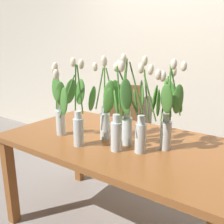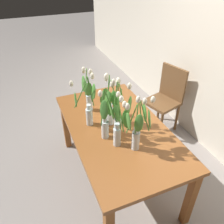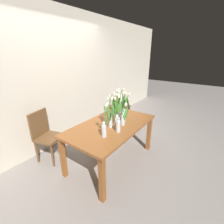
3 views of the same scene
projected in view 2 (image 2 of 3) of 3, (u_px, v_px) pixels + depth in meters
name	position (u px, v px, depth m)	size (l,w,h in m)	color
ground_plane	(117.00, 177.00, 2.67)	(18.00, 18.00, 0.00)	gray
dining_table	(117.00, 134.00, 2.30)	(1.60, 0.90, 0.74)	brown
tulip_vase_0	(88.00, 105.00, 2.18)	(0.20, 0.24, 0.55)	silver
tulip_vase_1	(107.00, 123.00, 2.00)	(0.17, 0.22, 0.55)	silver
tulip_vase_2	(120.00, 130.00, 1.93)	(0.14, 0.14, 0.53)	silver
tulip_vase_3	(138.00, 128.00, 1.87)	(0.18, 0.24, 0.55)	silver
tulip_vase_4	(88.00, 96.00, 2.38)	(0.15, 0.12, 0.52)	silver
tulip_vase_5	(117.00, 114.00, 2.04)	(0.23, 0.24, 0.58)	silver
tulip_vase_6	(110.00, 105.00, 2.16)	(0.21, 0.22, 0.57)	silver
dining_chair	(166.00, 96.00, 3.16)	(0.49, 0.49, 0.93)	brown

